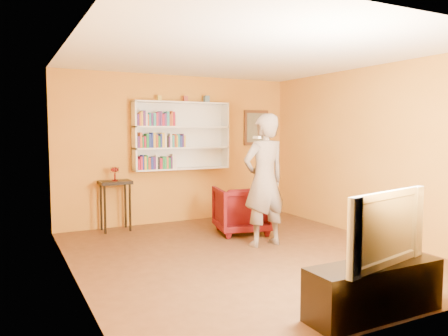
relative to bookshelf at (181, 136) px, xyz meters
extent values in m
cube|color=#4E2F19|center=(0.00, -2.41, -1.65)|extent=(5.30, 5.80, 0.12)
cube|color=#C27A24|center=(0.00, 0.11, -0.24)|extent=(5.30, 0.04, 2.70)
cube|color=#C27A24|center=(0.00, -4.93, -0.24)|extent=(5.30, 0.04, 2.70)
cube|color=#C27A24|center=(-2.27, -2.41, -0.24)|extent=(0.04, 5.80, 2.70)
cube|color=#C27A24|center=(2.27, -2.41, -0.24)|extent=(0.04, 5.80, 2.70)
cube|color=white|center=(0.00, -2.41, 1.14)|extent=(5.30, 5.80, 0.06)
cube|color=white|center=(0.00, 0.07, 0.01)|extent=(1.80, 0.03, 1.20)
cube|color=white|center=(-0.89, -0.06, 0.01)|extent=(0.03, 0.28, 1.20)
cube|color=white|center=(0.89, -0.06, 0.01)|extent=(0.03, 0.28, 1.20)
cube|color=white|center=(0.00, -0.06, -0.59)|extent=(1.80, 0.28, 0.03)
cube|color=white|center=(0.00, -0.06, -0.21)|extent=(1.80, 0.28, 0.03)
cube|color=white|center=(0.00, -0.06, 0.17)|extent=(1.80, 0.28, 0.03)
cube|color=white|center=(0.00, -0.06, 0.61)|extent=(1.80, 0.28, 0.03)
cube|color=#A91A37|center=(-0.84, -0.11, -0.48)|extent=(0.04, 0.16, 0.19)
cube|color=#A91A37|center=(-0.80, -0.10, -0.46)|extent=(0.04, 0.18, 0.23)
cube|color=navy|center=(-0.76, -0.10, -0.45)|extent=(0.02, 0.17, 0.26)
cube|color=gold|center=(-0.73, -0.12, -0.46)|extent=(0.04, 0.15, 0.23)
cube|color=#1D8340|center=(-0.69, -0.10, -0.45)|extent=(0.02, 0.17, 0.26)
cube|color=#9C3E1C|center=(-0.65, -0.11, -0.48)|extent=(0.04, 0.16, 0.21)
cube|color=navy|center=(-0.61, -0.11, -0.47)|extent=(0.04, 0.16, 0.22)
cube|color=#4E236B|center=(-0.56, -0.10, -0.47)|extent=(0.04, 0.18, 0.22)
cube|color=white|center=(-0.52, -0.11, -0.46)|extent=(0.03, 0.15, 0.25)
cube|color=black|center=(-0.49, -0.10, -0.47)|extent=(0.04, 0.17, 0.22)
cube|color=#A91A37|center=(-0.44, -0.10, -0.48)|extent=(0.04, 0.19, 0.19)
cube|color=#1D8340|center=(-0.40, -0.12, -0.47)|extent=(0.03, 0.15, 0.22)
cube|color=#1D8340|center=(-0.36, -0.10, -0.47)|extent=(0.04, 0.17, 0.22)
cube|color=#CA5728|center=(-0.32, -0.10, -0.47)|extent=(0.03, 0.19, 0.22)
cube|color=#1D8340|center=(-0.29, -0.10, -0.48)|extent=(0.04, 0.17, 0.20)
cube|color=#4E236B|center=(-0.25, -0.11, -0.47)|extent=(0.02, 0.17, 0.22)
cube|color=white|center=(-0.21, -0.11, -0.45)|extent=(0.04, 0.16, 0.26)
cube|color=white|center=(-0.17, -0.10, -0.46)|extent=(0.03, 0.17, 0.24)
cube|color=#4E236B|center=(-0.84, -0.09, -0.10)|extent=(0.04, 0.19, 0.20)
cube|color=#CA5728|center=(-0.80, -0.10, -0.07)|extent=(0.04, 0.18, 0.27)
cube|color=#1D8340|center=(-0.76, -0.11, -0.10)|extent=(0.02, 0.17, 0.19)
cube|color=#A91A37|center=(-0.73, -0.12, -0.10)|extent=(0.03, 0.14, 0.20)
cube|color=#1D8340|center=(-0.68, -0.11, -0.08)|extent=(0.04, 0.16, 0.25)
cube|color=navy|center=(-0.63, -0.10, -0.08)|extent=(0.04, 0.19, 0.24)
cube|color=navy|center=(-0.59, -0.11, -0.07)|extent=(0.03, 0.16, 0.26)
cube|color=gold|center=(-0.56, -0.11, -0.07)|extent=(0.04, 0.17, 0.27)
cube|color=#9C3E1C|center=(-0.51, -0.10, -0.09)|extent=(0.04, 0.18, 0.22)
cube|color=#1D8340|center=(-0.47, -0.11, -0.10)|extent=(0.03, 0.16, 0.20)
cube|color=navy|center=(-0.43, -0.11, -0.08)|extent=(0.03, 0.17, 0.25)
cube|color=gold|center=(-0.40, -0.11, -0.07)|extent=(0.04, 0.15, 0.26)
cube|color=white|center=(-0.35, -0.12, -0.08)|extent=(0.04, 0.14, 0.24)
cube|color=black|center=(-0.31, -0.12, -0.09)|extent=(0.03, 0.14, 0.21)
cube|color=#4E236B|center=(-0.28, -0.11, -0.10)|extent=(0.02, 0.16, 0.19)
cube|color=white|center=(-0.25, -0.12, -0.08)|extent=(0.03, 0.14, 0.25)
cube|color=teal|center=(-0.21, -0.10, -0.09)|extent=(0.04, 0.17, 0.22)
cube|color=#9C3E1C|center=(-0.17, -0.11, -0.08)|extent=(0.03, 0.17, 0.24)
cube|color=gold|center=(-0.14, -0.09, -0.09)|extent=(0.03, 0.19, 0.21)
cube|color=teal|center=(-0.11, -0.12, -0.08)|extent=(0.04, 0.15, 0.23)
cube|color=navy|center=(-0.06, -0.10, -0.09)|extent=(0.04, 0.17, 0.21)
cube|color=#4E236B|center=(-0.02, -0.10, -0.08)|extent=(0.02, 0.19, 0.24)
cube|color=gold|center=(0.01, -0.11, -0.09)|extent=(0.03, 0.16, 0.21)
cube|color=#4E236B|center=(-0.84, -0.10, 0.28)|extent=(0.03, 0.17, 0.20)
cube|color=#CA5728|center=(-0.81, -0.11, 0.29)|extent=(0.03, 0.15, 0.22)
cube|color=gold|center=(-0.77, -0.11, 0.30)|extent=(0.03, 0.16, 0.25)
cube|color=#4E236B|center=(-0.73, -0.10, 0.31)|extent=(0.04, 0.17, 0.26)
cube|color=white|center=(-0.69, -0.12, 0.30)|extent=(0.03, 0.14, 0.24)
cube|color=#CA5728|center=(-0.66, -0.10, 0.28)|extent=(0.02, 0.17, 0.20)
cube|color=teal|center=(-0.63, -0.10, 0.29)|extent=(0.03, 0.17, 0.23)
cube|color=#4E236B|center=(-0.60, -0.12, 0.29)|extent=(0.04, 0.15, 0.22)
cube|color=teal|center=(-0.55, -0.11, 0.29)|extent=(0.04, 0.16, 0.22)
cube|color=#A91A37|center=(-0.50, -0.12, 0.30)|extent=(0.04, 0.14, 0.23)
cube|color=#4E236B|center=(-0.47, -0.11, 0.30)|extent=(0.03, 0.17, 0.25)
cube|color=#4E236B|center=(-0.43, -0.10, 0.31)|extent=(0.03, 0.18, 0.26)
cube|color=#A91A37|center=(-0.39, -0.10, 0.28)|extent=(0.04, 0.17, 0.21)
cube|color=#4E236B|center=(-0.35, -0.10, 0.29)|extent=(0.04, 0.17, 0.22)
cube|color=teal|center=(-0.30, -0.10, 0.31)|extent=(0.04, 0.18, 0.26)
cube|color=#9C3E1C|center=(-0.26, -0.12, 0.29)|extent=(0.03, 0.14, 0.21)
cube|color=#CA5728|center=(-0.23, -0.12, 0.31)|extent=(0.03, 0.15, 0.27)
cube|color=#A91A37|center=(-0.19, -0.11, 0.31)|extent=(0.04, 0.15, 0.25)
cube|color=white|center=(-0.15, -0.12, 0.28)|extent=(0.03, 0.15, 0.21)
cube|color=gold|center=(-0.42, -0.06, 0.67)|extent=(0.07, 0.07, 0.10)
cube|color=#A04235|center=(0.07, -0.06, 0.67)|extent=(0.08, 0.08, 0.11)
cube|color=slate|center=(0.50, -0.06, 0.68)|extent=(0.09, 0.09, 0.13)
cube|color=#512D17|center=(1.65, 0.06, 0.16)|extent=(0.55, 0.04, 0.70)
cube|color=#7B6E5A|center=(1.65, 0.03, 0.16)|extent=(0.45, 0.02, 0.58)
cylinder|color=black|center=(-1.46, -0.31, -1.20)|extent=(0.04, 0.04, 0.80)
cylinder|color=black|center=(-1.05, -0.31, -1.20)|extent=(0.04, 0.04, 0.80)
cylinder|color=black|center=(-1.46, -0.01, -1.20)|extent=(0.04, 0.04, 0.80)
cylinder|color=black|center=(-1.05, -0.01, -1.20)|extent=(0.04, 0.04, 0.80)
cube|color=black|center=(-1.25, -0.16, -0.77)|extent=(0.52, 0.40, 0.06)
cylinder|color=maroon|center=(-1.25, -0.16, -0.73)|extent=(0.10, 0.10, 0.02)
cylinder|color=maroon|center=(-1.25, -0.16, -0.66)|extent=(0.03, 0.03, 0.13)
ellipsoid|color=maroon|center=(-1.25, -0.16, -0.55)|extent=(0.14, 0.14, 0.09)
cylinder|color=#FFDFAE|center=(-1.19, -0.16, -0.56)|extent=(0.01, 0.01, 0.10)
cylinder|color=#FFDFAE|center=(-1.20, -0.12, -0.56)|extent=(0.01, 0.01, 0.10)
cylinder|color=#FFDFAE|center=(-1.23, -0.10, -0.56)|extent=(0.01, 0.01, 0.10)
cylinder|color=#FFDFAE|center=(-1.28, -0.10, -0.56)|extent=(0.01, 0.01, 0.10)
cylinder|color=#FFDFAE|center=(-1.31, -0.12, -0.56)|extent=(0.01, 0.01, 0.10)
cylinder|color=#FFDFAE|center=(-1.32, -0.16, -0.56)|extent=(0.01, 0.01, 0.10)
cylinder|color=#FFDFAE|center=(-1.31, -0.20, -0.56)|extent=(0.01, 0.01, 0.10)
cylinder|color=#FFDFAE|center=(-1.28, -0.22, -0.56)|extent=(0.01, 0.01, 0.10)
cylinder|color=#FFDFAE|center=(-1.23, -0.22, -0.56)|extent=(0.01, 0.01, 0.10)
cylinder|color=#FFDFAE|center=(-1.20, -0.20, -0.56)|extent=(0.01, 0.01, 0.10)
imported|color=#42040B|center=(0.57, -1.28, -1.21)|extent=(1.00, 1.02, 0.78)
imported|color=#6C5C4F|center=(0.46, -2.13, -0.62)|extent=(0.74, 0.51, 1.94)
cube|color=white|center=(0.20, -2.35, 0.01)|extent=(0.04, 0.15, 0.04)
cube|color=black|center=(0.05, -4.66, -1.35)|extent=(1.36, 0.41, 0.49)
imported|color=black|center=(0.05, -4.66, -0.77)|extent=(1.18, 0.42, 0.68)
camera|label=1|loc=(-2.96, -7.49, 0.10)|focal=35.00mm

